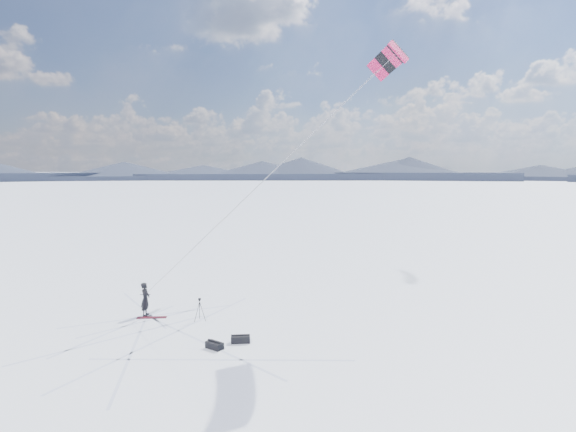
% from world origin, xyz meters
% --- Properties ---
extents(ground, '(1800.00, 1800.00, 0.00)m').
position_xyz_m(ground, '(0.00, 0.00, 0.00)').
color(ground, white).
extents(horizon_hills, '(704.84, 706.81, 8.00)m').
position_xyz_m(horizon_hills, '(-0.00, 0.00, 2.92)').
color(horizon_hills, '#1C1F33').
rests_on(horizon_hills, ground).
extents(snow_tracks, '(17.62, 14.39, 0.01)m').
position_xyz_m(snow_tracks, '(-0.56, -0.72, 0.00)').
color(snow_tracks, '#AEB8D4').
rests_on(snow_tracks, ground).
extents(snowkiter, '(0.50, 0.70, 1.79)m').
position_xyz_m(snowkiter, '(-2.26, 1.78, 0.00)').
color(snowkiter, black).
rests_on(snowkiter, ground).
extents(snowboard, '(1.56, 0.69, 0.04)m').
position_xyz_m(snowboard, '(-1.75, 1.45, 0.02)').
color(snowboard, maroon).
rests_on(snowboard, ground).
extents(tripod, '(0.55, 0.60, 1.19)m').
position_xyz_m(tripod, '(0.91, 1.47, 0.77)').
color(tripod, black).
rests_on(tripod, ground).
extents(gear_bag_a, '(0.93, 0.62, 0.38)m').
position_xyz_m(gear_bag_a, '(3.84, -1.19, 0.17)').
color(gear_bag_a, black).
rests_on(gear_bag_a, ground).
extents(gear_bag_b, '(0.89, 0.71, 0.37)m').
position_xyz_m(gear_bag_b, '(2.93, -2.11, 0.16)').
color(gear_bag_b, black).
rests_on(gear_bag_b, ground).
extents(power_kite, '(13.81, 5.35, 13.19)m').
position_xyz_m(power_kite, '(10.32, 4.66, 13.48)').
color(power_kite, '#CE1651').
rests_on(power_kite, ground).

